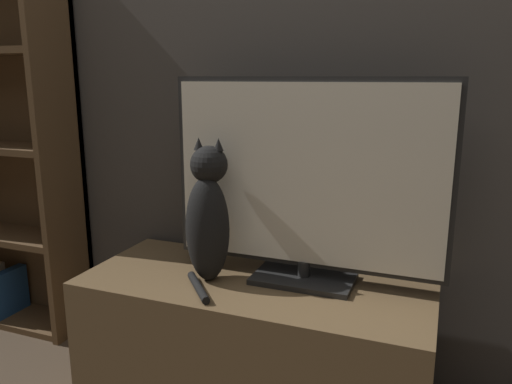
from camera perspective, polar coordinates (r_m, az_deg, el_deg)
wall_back at (r=2.02m, az=3.24°, el=15.66°), size 4.80×0.05×2.60m
tv_stand at (r=1.97m, az=-0.19°, el=-16.46°), size 1.28×0.55×0.47m
tv at (r=1.76m, az=5.75°, el=1.11°), size 0.99×0.22×0.73m
cat at (r=1.81m, az=-5.50°, el=-2.85°), size 0.19×0.30×0.52m
bookshelf at (r=2.68m, az=-26.26°, el=3.33°), size 0.70×0.28×1.77m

